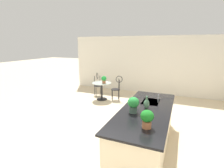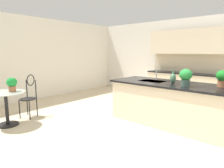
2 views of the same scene
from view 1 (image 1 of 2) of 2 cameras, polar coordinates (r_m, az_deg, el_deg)
ground_plane at (r=4.75m, az=1.16°, el=-16.07°), size 40.00×40.00×0.00m
wall_left_window at (r=8.31m, az=12.20°, el=6.26°), size 0.12×7.80×2.70m
kitchen_island at (r=4.07m, az=11.12°, el=-14.28°), size 2.80×1.06×0.92m
bistro_table at (r=7.21m, az=-3.47°, el=-1.83°), size 0.80×0.80×0.74m
chair_near_window at (r=7.82m, az=-4.79°, el=0.30°), size 0.54×0.54×1.04m
chair_by_island at (r=7.12m, az=1.65°, el=-0.96°), size 0.51×0.52×1.04m
sink_faucet at (r=4.33m, az=15.31°, el=-4.66°), size 0.02×0.02×0.22m
potted_plant_on_table at (r=7.01m, az=-2.74°, el=1.65°), size 0.22×0.22×0.30m
potted_plant_counter_far at (r=3.00m, az=11.70°, el=-11.09°), size 0.23×0.23×0.32m
potted_plant_counter_near at (r=3.58m, az=7.18°, el=-6.65°), size 0.24×0.24×0.34m
vase_on_counter at (r=3.89m, az=11.52°, el=-6.52°), size 0.13×0.13×0.29m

